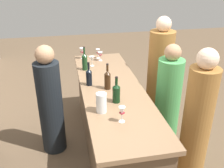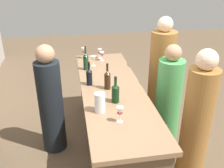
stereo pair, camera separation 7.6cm
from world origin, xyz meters
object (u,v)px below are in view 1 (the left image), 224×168
Objects in this scene: wine_glass_near_right at (122,112)px; wine_bottle_second_left_amber_brown at (107,79)px; wine_glass_near_center at (98,52)px; wine_bottle_leftmost_dark_green at (116,93)px; person_left_guest at (159,77)px; person_right_guest at (197,122)px; wine_glass_near_left at (100,55)px; water_pitcher at (101,103)px; person_server_behind at (50,104)px; wine_bottle_second_right_olive_green at (85,61)px; wine_glass_far_left at (92,59)px; wine_glass_far_center at (82,51)px; person_center_guest at (167,103)px; wine_bottle_center_near_black at (89,77)px.

wine_bottle_second_left_amber_brown is at bearing 0.51° from wine_glass_near_right.
wine_bottle_leftmost_dark_green is at bearing 179.50° from wine_glass_near_center.
wine_bottle_leftmost_dark_green reaches higher than wine_glass_near_center.
person_right_guest is at bearing 74.78° from person_left_guest.
wine_glass_near_center is (1.41, -0.01, -0.01)m from wine_bottle_leftmost_dark_green.
wine_glass_near_right reaches higher than wine_glass_near_left.
wine_bottle_leftmost_dark_green reaches higher than wine_glass_near_right.
water_pitcher is 0.92m from person_server_behind.
wine_bottle_second_right_olive_green is at bearing 17.41° from wine_bottle_second_left_amber_brown.
water_pitcher is at bearing 30.33° from person_left_guest.
person_left_guest is 1.15m from person_right_guest.
wine_bottle_leftmost_dark_green is at bearing -173.68° from wine_glass_far_left.
wine_glass_near_right is 0.93× the size of wine_glass_far_center.
person_right_guest is (-0.56, -0.10, 0.06)m from person_center_guest.
wine_glass_far_left is 1.71m from person_right_guest.
person_left_guest is at bearing -124.24° from wine_glass_near_center.
wine_bottle_leftmost_dark_green is 2.16× the size of wine_glass_near_left.
wine_bottle_second_left_amber_brown is at bearing -17.07° from water_pitcher.
person_center_guest is at bearing -141.19° from wine_glass_far_center.
wine_bottle_second_right_olive_green is 1.15m from water_pitcher.
wine_bottle_leftmost_dark_green is at bearing -153.60° from wine_bottle_center_near_black.
water_pitcher is 0.13× the size of person_right_guest.
wine_bottle_leftmost_dark_green is 1.83× the size of wine_glass_near_right.
wine_bottle_leftmost_dark_green is 0.25m from water_pitcher.
wine_bottle_second_right_olive_green reaches higher than wine_glass_near_right.
person_left_guest reaches higher than wine_bottle_leftmost_dark_green.
wine_bottle_second_right_olive_green is 0.20× the size of person_left_guest.
wine_bottle_second_right_olive_green reaches higher than water_pitcher.
wine_glass_near_right is (-0.86, -0.21, -0.00)m from wine_bottle_center_near_black.
wine_bottle_center_near_black reaches higher than wine_glass_far_left.
wine_glass_far_center is (0.97, -0.01, 0.01)m from wine_bottle_center_near_black.
wine_glass_near_left is 1.80m from person_right_guest.
person_center_guest is at bearing -82.14° from person_right_guest.
wine_bottle_second_right_olive_green is at bearing 8.73° from wine_glass_near_right.
person_left_guest is at bearing -34.65° from wine_glass_near_right.
wine_glass_near_left is at bearing -170.63° from wine_glass_near_center.
wine_glass_near_left is 0.79× the size of wine_glass_far_center.
person_left_guest reaches higher than wine_glass_far_left.
wine_bottle_second_left_amber_brown is 0.80m from person_server_behind.
wine_glass_far_left is 0.92m from person_server_behind.
wine_glass_near_left is at bearing -8.48° from water_pitcher.
wine_bottle_second_right_olive_green is 0.42m from wine_glass_near_left.
wine_glass_near_center is at bearing 9.37° from wine_glass_near_left.
person_left_guest is at bearing -104.65° from wine_glass_far_left.
wine_bottle_second_left_amber_brown is 2.12× the size of wine_glass_near_center.
wine_glass_near_center is 0.24m from wine_glass_far_center.
person_left_guest is (0.38, -1.07, -0.26)m from wine_bottle_center_near_black.
wine_bottle_center_near_black is 0.21× the size of person_server_behind.
wine_bottle_center_near_black is 0.18× the size of person_left_guest.
person_left_guest is (0.86, -0.83, -0.26)m from wine_bottle_leftmost_dark_green.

